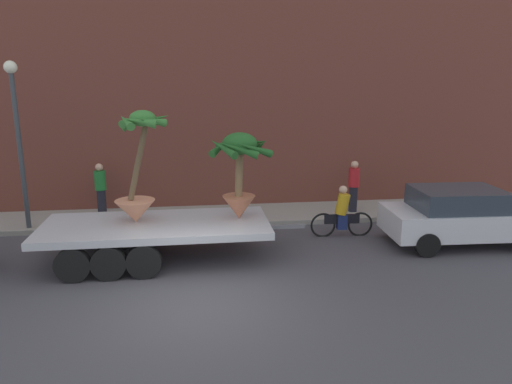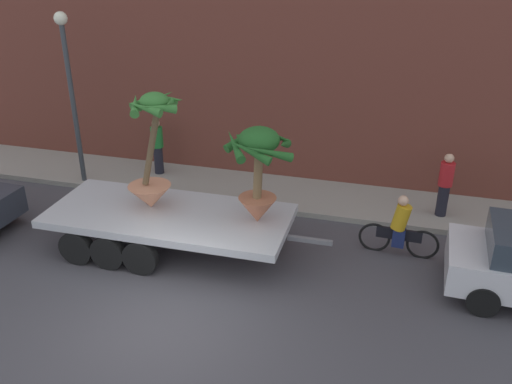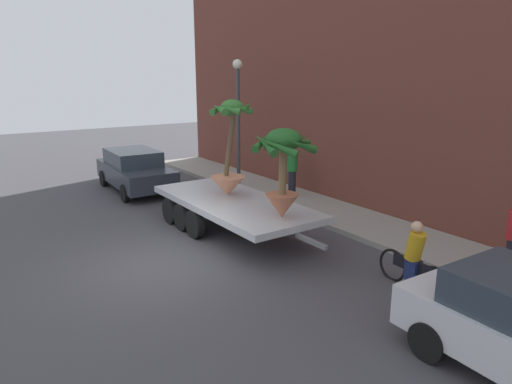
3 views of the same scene
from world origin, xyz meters
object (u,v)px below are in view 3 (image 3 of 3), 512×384
(trailing_car, at_px, (135,170))
(pedestrian_far_left, at_px, (292,170))
(flatbed_trailer, at_px, (229,205))
(potted_palm_middle, at_px, (230,155))
(potted_palm_rear, at_px, (283,166))
(street_lamp, at_px, (238,108))
(cyclist, at_px, (414,260))

(trailing_car, bearing_deg, pedestrian_far_left, 45.03)
(flatbed_trailer, xyz_separation_m, potted_palm_middle, (-0.13, 0.14, 1.42))
(potted_palm_rear, xyz_separation_m, street_lamp, (-6.10, 2.61, 0.94))
(flatbed_trailer, bearing_deg, potted_palm_rear, 2.60)
(street_lamp, bearing_deg, cyclist, -9.26)
(potted_palm_middle, height_order, cyclist, potted_palm_middle)
(potted_palm_rear, bearing_deg, trailing_car, -175.56)
(trailing_car, bearing_deg, street_lamp, 53.41)
(potted_palm_middle, relative_size, cyclist, 1.51)
(potted_palm_rear, xyz_separation_m, pedestrian_far_left, (-4.16, 3.71, -1.24))
(pedestrian_far_left, bearing_deg, potted_palm_middle, -65.74)
(flatbed_trailer, distance_m, pedestrian_far_left, 4.23)
(potted_palm_rear, bearing_deg, street_lamp, 156.87)
(pedestrian_far_left, bearing_deg, trailing_car, -134.97)
(cyclist, distance_m, trailing_car, 11.74)
(potted_palm_middle, distance_m, trailing_car, 6.22)
(trailing_car, height_order, street_lamp, street_lamp)
(potted_palm_rear, distance_m, potted_palm_middle, 2.51)
(potted_palm_rear, distance_m, pedestrian_far_left, 5.71)
(potted_palm_middle, bearing_deg, pedestrian_far_left, 114.26)
(flatbed_trailer, height_order, potted_palm_middle, potted_palm_middle)
(flatbed_trailer, relative_size, potted_palm_rear, 2.99)
(flatbed_trailer, xyz_separation_m, pedestrian_far_left, (-1.79, 3.82, 0.28))
(flatbed_trailer, xyz_separation_m, street_lamp, (-3.73, 2.72, 2.47))
(trailing_car, bearing_deg, potted_palm_rear, 4.44)
(street_lamp, bearing_deg, pedestrian_far_left, 29.60)
(flatbed_trailer, distance_m, potted_palm_middle, 1.44)
(potted_palm_middle, relative_size, pedestrian_far_left, 1.63)
(trailing_car, relative_size, pedestrian_far_left, 2.62)
(potted_palm_middle, distance_m, pedestrian_far_left, 4.20)
(flatbed_trailer, height_order, trailing_car, trailing_car)
(cyclist, relative_size, pedestrian_far_left, 1.08)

